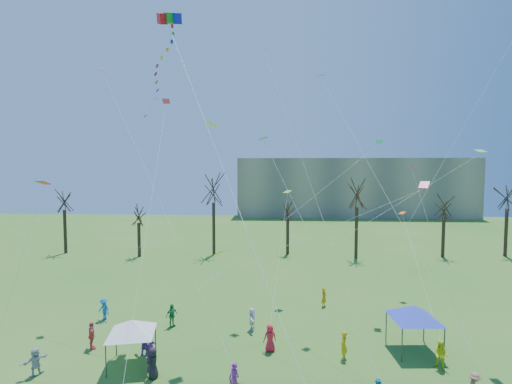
# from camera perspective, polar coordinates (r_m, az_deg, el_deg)

# --- Properties ---
(distant_building) EXTENTS (60.00, 14.00, 15.00)m
(distant_building) POSITION_cam_1_polar(r_m,az_deg,el_deg) (97.98, 15.19, 0.77)
(distant_building) COLOR gray
(distant_building) RESTS_ON ground
(bare_tree_row) EXTENTS (68.50, 8.15, 11.67)m
(bare_tree_row) POSITION_cam_1_polar(r_m,az_deg,el_deg) (50.20, 6.16, -1.93)
(bare_tree_row) COLOR black
(bare_tree_row) RESTS_ON ground
(big_box_kite) EXTENTS (5.54, 7.50, 25.27)m
(big_box_kite) POSITION_cam_1_polar(r_m,az_deg,el_deg) (24.09, -14.54, 18.05)
(big_box_kite) COLOR red
(big_box_kite) RESTS_ON ground
(canopy_tent_white) EXTENTS (3.76, 3.76, 2.88)m
(canopy_tent_white) POSITION_cam_1_polar(r_m,az_deg,el_deg) (24.83, -19.27, -19.69)
(canopy_tent_white) COLOR #3F3F44
(canopy_tent_white) RESTS_ON ground
(canopy_tent_blue) EXTENTS (4.14, 4.14, 3.11)m
(canopy_tent_blue) POSITION_cam_1_polar(r_m,az_deg,el_deg) (27.28, 23.99, -17.19)
(canopy_tent_blue) COLOR #3F3F44
(canopy_tent_blue) RESTS_ON ground
(festival_crowd) EXTENTS (25.73, 18.38, 1.86)m
(festival_crowd) POSITION_cam_1_polar(r_m,az_deg,el_deg) (23.33, -3.39, -25.41)
(festival_crowd) COLOR red
(festival_crowd) RESTS_ON ground
(small_kites_aloft) EXTENTS (29.76, 20.25, 31.49)m
(small_kites_aloft) POSITION_cam_1_polar(r_m,az_deg,el_deg) (25.16, 6.19, 6.20)
(small_kites_aloft) COLOR #FF340D
(small_kites_aloft) RESTS_ON ground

